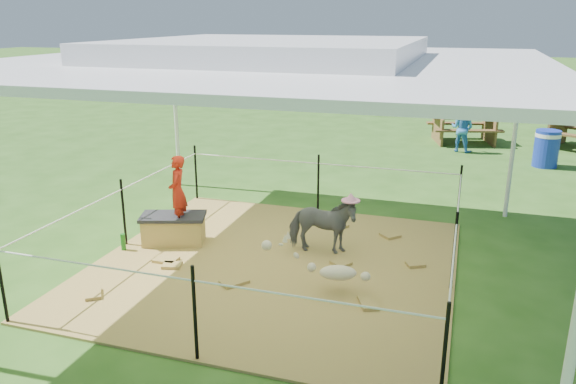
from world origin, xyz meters
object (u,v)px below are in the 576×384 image
(pony, at_px, (322,226))
(trash_barrel, at_px, (546,149))
(green_bottle, at_px, (123,242))
(straw_bale, at_px, (174,230))
(woman, at_px, (177,184))
(foal, at_px, (338,270))
(picnic_table_near, at_px, (463,129))
(distant_person, at_px, (462,128))

(pony, relative_size, trash_barrel, 1.17)
(green_bottle, distance_m, trash_barrel, 9.24)
(straw_bale, xyz_separation_m, woman, (0.10, 0.00, 0.70))
(woman, bearing_deg, green_bottle, -73.42)
(foal, bearing_deg, pony, 99.82)
(straw_bale, distance_m, green_bottle, 0.71)
(straw_bale, bearing_deg, green_bottle, -140.71)
(picnic_table_near, bearing_deg, woman, -128.48)
(foal, distance_m, distant_person, 8.27)
(pony, bearing_deg, straw_bale, 91.60)
(green_bottle, bearing_deg, straw_bale, 39.29)
(trash_barrel, distance_m, distant_person, 2.04)
(foal, distance_m, trash_barrel, 7.83)
(pony, height_order, trash_barrel, pony)
(pony, relative_size, picnic_table_near, 0.55)
(pony, relative_size, foal, 0.92)
(distant_person, bearing_deg, pony, 97.74)
(distant_person, bearing_deg, woman, 84.50)
(pony, xyz_separation_m, picnic_table_near, (1.70, 8.21, -0.07))
(green_bottle, xyz_separation_m, pony, (2.67, 0.75, 0.28))
(distant_person, bearing_deg, green_bottle, 82.07)
(trash_barrel, xyz_separation_m, picnic_table_near, (-1.77, 2.05, -0.05))
(pony, height_order, foal, pony)
(foal, height_order, picnic_table_near, picnic_table_near)
(straw_bale, xyz_separation_m, picnic_table_near, (3.82, 8.50, 0.14))
(green_bottle, xyz_separation_m, foal, (3.14, -0.33, 0.17))
(straw_bale, distance_m, distant_person, 8.32)
(distant_person, bearing_deg, foal, 102.67)
(foal, distance_m, picnic_table_near, 9.37)
(foal, height_order, distant_person, distant_person)
(green_bottle, distance_m, picnic_table_near, 9.97)
(straw_bale, height_order, woman, woman)
(picnic_table_near, bearing_deg, distant_person, -106.19)
(woman, bearing_deg, distant_person, 135.35)
(straw_bale, height_order, pony, pony)
(pony, xyz_separation_m, distant_person, (1.68, 7.10, 0.14))
(woman, xyz_separation_m, distant_person, (3.69, 7.40, -0.35))
(pony, xyz_separation_m, foal, (0.48, -1.08, -0.11))
(straw_bale, xyz_separation_m, green_bottle, (-0.55, -0.45, -0.07))
(pony, bearing_deg, trash_barrel, -35.86)
(distant_person, bearing_deg, picnic_table_near, -70.32)
(woman, distance_m, distant_person, 8.28)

